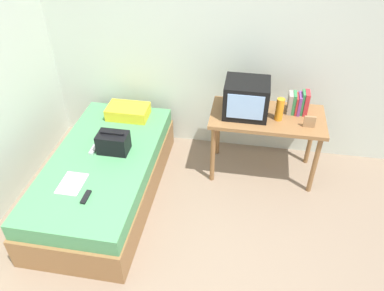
% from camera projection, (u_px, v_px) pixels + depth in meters
% --- Properties ---
extents(ground_plane, '(8.00, 8.00, 0.00)m').
position_uv_depth(ground_plane, '(190.00, 278.00, 3.25)').
color(ground_plane, '#84705B').
extents(wall_back, '(5.20, 0.10, 2.60)m').
position_uv_depth(wall_back, '(223.00, 40.00, 4.02)').
color(wall_back, silver).
rests_on(wall_back, ground).
extents(bed, '(1.00, 2.00, 0.50)m').
position_uv_depth(bed, '(105.00, 176.00, 3.90)').
color(bed, olive).
rests_on(bed, ground).
extents(desk, '(1.16, 0.60, 0.74)m').
position_uv_depth(desk, '(267.00, 123.00, 3.95)').
color(desk, olive).
rests_on(desk, ground).
extents(tv, '(0.44, 0.39, 0.36)m').
position_uv_depth(tv, '(246.00, 98.00, 3.82)').
color(tv, black).
rests_on(tv, desk).
extents(water_bottle, '(0.08, 0.08, 0.24)m').
position_uv_depth(water_bottle, '(280.00, 109.00, 3.76)').
color(water_bottle, orange).
rests_on(water_bottle, desk).
extents(book_row, '(0.20, 0.16, 0.24)m').
position_uv_depth(book_row, '(298.00, 103.00, 3.87)').
color(book_row, gray).
rests_on(book_row, desk).
extents(picture_frame, '(0.11, 0.02, 0.12)m').
position_uv_depth(picture_frame, '(309.00, 122.00, 3.70)').
color(picture_frame, '#9E754C').
rests_on(picture_frame, desk).
extents(pillow, '(0.45, 0.29, 0.13)m').
position_uv_depth(pillow, '(128.00, 112.00, 4.28)').
color(pillow, yellow).
rests_on(pillow, bed).
extents(handbag, '(0.30, 0.20, 0.22)m').
position_uv_depth(handbag, '(113.00, 143.00, 3.76)').
color(handbag, black).
rests_on(handbag, bed).
extents(magazine, '(0.21, 0.29, 0.01)m').
position_uv_depth(magazine, '(72.00, 183.00, 3.44)').
color(magazine, white).
rests_on(magazine, bed).
extents(remote_dark, '(0.04, 0.16, 0.02)m').
position_uv_depth(remote_dark, '(86.00, 197.00, 3.30)').
color(remote_dark, black).
rests_on(remote_dark, bed).
extents(remote_silver, '(0.04, 0.14, 0.02)m').
position_uv_depth(remote_silver, '(93.00, 150.00, 3.82)').
color(remote_silver, '#B7B7BC').
rests_on(remote_silver, bed).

